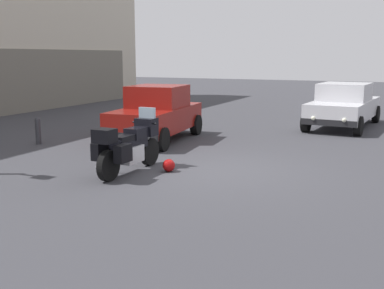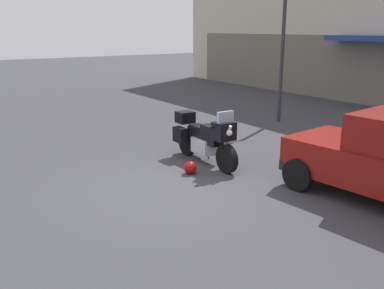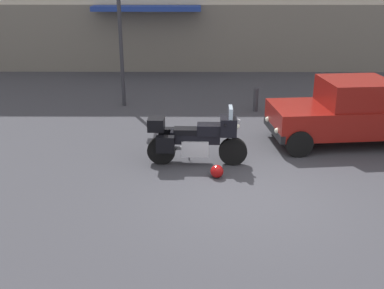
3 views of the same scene
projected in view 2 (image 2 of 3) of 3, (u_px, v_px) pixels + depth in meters
ground_plane at (171, 190)px, 8.24m from camera, size 80.00×80.00×0.00m
motorcycle at (205, 137)px, 9.77m from camera, size 2.26×0.77×1.36m
helmet at (190, 168)px, 9.14m from camera, size 0.28×0.28×0.28m
streetlamp_curbside at (279, 42)px, 13.62m from camera, size 0.28×0.94×4.31m
bollard_curbside at (383, 137)px, 10.61m from camera, size 0.16×0.16×0.78m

